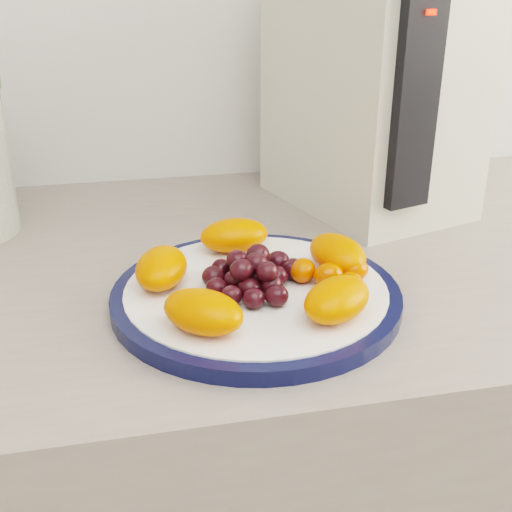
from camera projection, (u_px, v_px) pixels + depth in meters
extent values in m
cylinder|color=black|center=(256.00, 296.00, 0.62)|extent=(0.28, 0.28, 0.01)
cylinder|color=white|center=(256.00, 295.00, 0.62)|extent=(0.25, 0.25, 0.02)
cube|color=beige|center=(371.00, 85.00, 0.82)|extent=(0.25, 0.30, 0.32)
cube|color=black|center=(415.00, 102.00, 0.70)|extent=(0.06, 0.03, 0.24)
cube|color=#FF0C05|center=(431.00, 12.00, 0.65)|extent=(0.01, 0.01, 0.01)
ellipsoid|color=#FF4D00|center=(337.00, 254.00, 0.65)|extent=(0.06, 0.08, 0.04)
ellipsoid|color=#FF4D00|center=(234.00, 235.00, 0.69)|extent=(0.08, 0.05, 0.04)
ellipsoid|color=#FF4D00|center=(161.00, 268.00, 0.62)|extent=(0.07, 0.08, 0.04)
ellipsoid|color=#FF4D00|center=(203.00, 312.00, 0.54)|extent=(0.09, 0.09, 0.04)
ellipsoid|color=#FF4D00|center=(337.00, 299.00, 0.56)|extent=(0.09, 0.08, 0.04)
ellipsoid|color=black|center=(256.00, 278.00, 0.61)|extent=(0.02, 0.02, 0.02)
ellipsoid|color=black|center=(277.00, 276.00, 0.62)|extent=(0.02, 0.02, 0.02)
ellipsoid|color=black|center=(263.00, 269.00, 0.63)|extent=(0.02, 0.02, 0.02)
ellipsoid|color=black|center=(242.00, 271.00, 0.63)|extent=(0.02, 0.02, 0.02)
ellipsoid|color=black|center=(234.00, 280.00, 0.61)|extent=(0.02, 0.02, 0.02)
ellipsoid|color=black|center=(249.00, 287.00, 0.60)|extent=(0.02, 0.02, 0.02)
ellipsoid|color=black|center=(271.00, 285.00, 0.60)|extent=(0.02, 0.02, 0.02)
ellipsoid|color=black|center=(293.00, 269.00, 0.63)|extent=(0.02, 0.02, 0.02)
ellipsoid|color=black|center=(278.00, 262.00, 0.64)|extent=(0.02, 0.02, 0.02)
ellipsoid|color=black|center=(258.00, 261.00, 0.65)|extent=(0.02, 0.02, 0.02)
ellipsoid|color=black|center=(238.00, 261.00, 0.65)|extent=(0.02, 0.02, 0.02)
ellipsoid|color=black|center=(221.00, 268.00, 0.63)|extent=(0.02, 0.02, 0.02)
ellipsoid|color=black|center=(213.00, 277.00, 0.62)|extent=(0.02, 0.02, 0.02)
ellipsoid|color=black|center=(217.00, 287.00, 0.60)|extent=(0.02, 0.02, 0.02)
ellipsoid|color=black|center=(231.00, 295.00, 0.58)|extent=(0.02, 0.02, 0.02)
ellipsoid|color=black|center=(254.00, 298.00, 0.58)|extent=(0.02, 0.02, 0.02)
ellipsoid|color=black|center=(277.00, 295.00, 0.58)|extent=(0.02, 0.02, 0.02)
ellipsoid|color=black|center=(256.00, 263.00, 0.61)|extent=(0.02, 0.02, 0.02)
ellipsoid|color=black|center=(258.00, 255.00, 0.63)|extent=(0.02, 0.02, 0.02)
ellipsoid|color=black|center=(237.00, 260.00, 0.61)|extent=(0.02, 0.02, 0.02)
ellipsoid|color=black|center=(242.00, 270.00, 0.59)|extent=(0.02, 0.02, 0.02)
ellipsoid|color=black|center=(267.00, 272.00, 0.59)|extent=(0.02, 0.02, 0.02)
ellipsoid|color=#E03E00|center=(328.00, 275.00, 0.62)|extent=(0.03, 0.03, 0.02)
ellipsoid|color=#E03E00|center=(354.00, 269.00, 0.63)|extent=(0.03, 0.03, 0.02)
ellipsoid|color=#E03E00|center=(350.00, 285.00, 0.60)|extent=(0.04, 0.04, 0.02)
ellipsoid|color=#E03E00|center=(303.00, 270.00, 0.62)|extent=(0.04, 0.04, 0.02)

